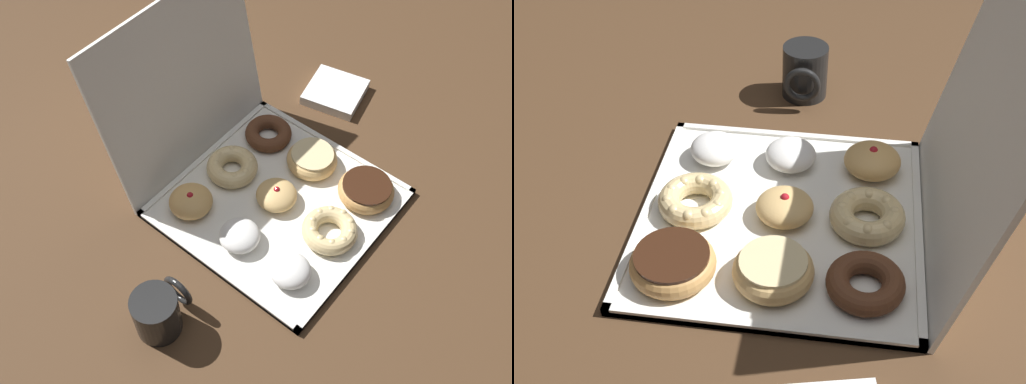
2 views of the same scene
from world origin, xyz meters
The scene contains 14 objects.
ground_plane centered at (0.00, 0.00, 0.00)m, with size 3.00×3.00×0.00m, color #4C331E.
donut_box centered at (0.00, 0.00, 0.01)m, with size 0.42×0.42×0.01m.
box_lid_open centered at (0.00, 0.25, 0.19)m, with size 0.42×0.39×0.01m, color white.
powdered_filled_donut_0 centered at (-0.13, -0.13, 0.03)m, with size 0.08×0.08×0.04m.
cruller_donut_1 centered at (0.00, -0.13, 0.03)m, with size 0.11×0.11×0.04m.
chocolate_frosted_donut_2 centered at (0.13, -0.13, 0.03)m, with size 0.12×0.12×0.04m.
powdered_filled_donut_3 centered at (-0.13, 0.00, 0.03)m, with size 0.08×0.08×0.04m.
jelly_filled_donut_4 centered at (0.00, 0.01, 0.03)m, with size 0.09×0.09×0.05m.
glazed_ring_donut_5 centered at (0.13, 0.01, 0.03)m, with size 0.11×0.11×0.04m.
jelly_filled_donut_6 centered at (-0.13, 0.13, 0.03)m, with size 0.09×0.09×0.05m.
cruller_donut_7 centered at (0.00, 0.13, 0.03)m, with size 0.11×0.11×0.04m.
chocolate_cake_ring_donut_8 centered at (0.13, 0.13, 0.03)m, with size 0.11×0.11×0.03m.
coffee_mug centered at (-0.35, 0.00, 0.05)m, with size 0.11×0.09×0.10m.
napkin_stack centered at (0.35, 0.10, 0.01)m, with size 0.13×0.13×0.02m, color white.
Camera 1 is at (-0.61, -0.44, 1.05)m, focal length 42.10 mm.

